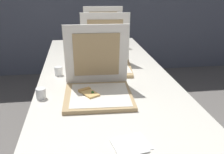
# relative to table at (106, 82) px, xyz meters

# --- Properties ---
(table) EXTENTS (0.90, 2.45, 0.75)m
(table) POSITION_rel_table_xyz_m (0.00, 0.00, 0.00)
(table) COLOR silver
(table) RESTS_ON ground
(pizza_box_front) EXTENTS (0.39, 0.40, 0.40)m
(pizza_box_front) POSITION_rel_table_xyz_m (-0.08, -0.32, 0.10)
(pizza_box_front) COLOR tan
(pizza_box_front) RESTS_ON table
(pizza_box_middle) EXTENTS (0.42, 0.42, 0.40)m
(pizza_box_middle) POSITION_rel_table_xyz_m (0.02, 0.18, 0.10)
(pizza_box_middle) COLOR tan
(pizza_box_middle) RESTS_ON table
(pizza_box_back) EXTENTS (0.40, 0.41, 0.39)m
(pizza_box_back) POSITION_rel_table_xyz_m (0.07, 0.78, 0.10)
(pizza_box_back) COLOR tan
(pizza_box_back) RESTS_ON table
(cup_white_mid) EXTENTS (0.06, 0.06, 0.06)m
(cup_white_mid) POSITION_rel_table_xyz_m (-0.32, 0.07, 0.07)
(cup_white_mid) COLOR white
(cup_white_mid) RESTS_ON table
(cup_white_near_left) EXTENTS (0.06, 0.06, 0.06)m
(cup_white_near_left) POSITION_rel_table_xyz_m (-0.40, -0.31, 0.07)
(cup_white_near_left) COLOR white
(cup_white_near_left) RESTS_ON table
(cup_white_far) EXTENTS (0.06, 0.06, 0.06)m
(cup_white_far) POSITION_rel_table_xyz_m (-0.23, 0.37, 0.07)
(cup_white_far) COLOR white
(cup_white_far) RESTS_ON table
(napkin_pile) EXTENTS (0.17, 0.17, 0.01)m
(napkin_pile) POSITION_rel_table_xyz_m (0.01, -0.82, 0.05)
(napkin_pile) COLOR white
(napkin_pile) RESTS_ON table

